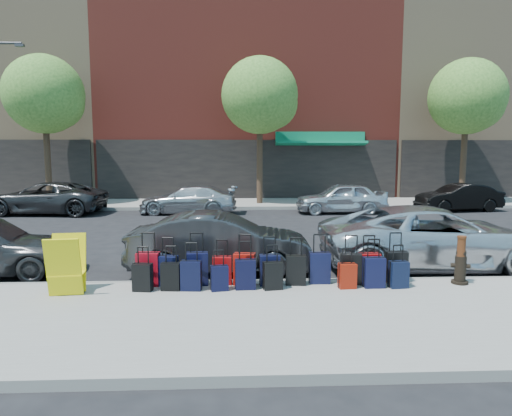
{
  "coord_description": "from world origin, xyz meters",
  "views": [
    {
      "loc": [
        -0.7,
        -13.57,
        2.77
      ],
      "look_at": [
        -0.17,
        -1.5,
        1.26
      ],
      "focal_mm": 32.0,
      "sensor_mm": 36.0,
      "label": 1
    }
  ],
  "objects_px": {
    "fire_hydrant": "(460,267)",
    "car_far_2": "(341,198)",
    "bollard": "(461,259)",
    "car_far_3": "(459,198)",
    "tree_right": "(470,99)",
    "display_rack": "(66,266)",
    "car_far_1": "(188,200)",
    "tree_center": "(263,98)",
    "car_near_1": "(220,243)",
    "suitcase_front_5": "(270,270)",
    "car_near_2": "(433,237)",
    "car_far_0": "(46,198)",
    "tree_left": "(47,97)"
  },
  "relations": [
    {
      "from": "fire_hydrant",
      "to": "car_far_2",
      "type": "bearing_deg",
      "value": 108.79
    },
    {
      "from": "bollard",
      "to": "car_far_2",
      "type": "xyz_separation_m",
      "value": [
        0.28,
        11.55,
        0.04
      ]
    },
    {
      "from": "car_far_3",
      "to": "tree_right",
      "type": "bearing_deg",
      "value": 140.47
    },
    {
      "from": "display_rack",
      "to": "car_far_1",
      "type": "relative_size",
      "value": 0.25
    },
    {
      "from": "tree_center",
      "to": "car_near_1",
      "type": "height_order",
      "value": "tree_center"
    },
    {
      "from": "suitcase_front_5",
      "to": "fire_hydrant",
      "type": "height_order",
      "value": "suitcase_front_5"
    },
    {
      "from": "bollard",
      "to": "car_near_2",
      "type": "bearing_deg",
      "value": 82.6
    },
    {
      "from": "car_far_1",
      "to": "car_far_2",
      "type": "bearing_deg",
      "value": 93.96
    },
    {
      "from": "tree_right",
      "to": "display_rack",
      "type": "bearing_deg",
      "value": -135.39
    },
    {
      "from": "bollard",
      "to": "car_far_0",
      "type": "relative_size",
      "value": 0.19
    },
    {
      "from": "car_far_2",
      "to": "car_far_3",
      "type": "xyz_separation_m",
      "value": [
        5.62,
        0.43,
        -0.05
      ]
    },
    {
      "from": "tree_right",
      "to": "fire_hydrant",
      "type": "bearing_deg",
      "value": -117.14
    },
    {
      "from": "tree_right",
      "to": "car_far_2",
      "type": "relative_size",
      "value": 1.8
    },
    {
      "from": "display_rack",
      "to": "car_near_2",
      "type": "xyz_separation_m",
      "value": [
        7.79,
        2.15,
        0.05
      ]
    },
    {
      "from": "car_far_3",
      "to": "car_near_2",
      "type": "bearing_deg",
      "value": -37.02
    },
    {
      "from": "suitcase_front_5",
      "to": "car_far_2",
      "type": "relative_size",
      "value": 0.24
    },
    {
      "from": "tree_left",
      "to": "bollard",
      "type": "distance_m",
      "value": 20.39
    },
    {
      "from": "tree_center",
      "to": "display_rack",
      "type": "relative_size",
      "value": 6.7
    },
    {
      "from": "suitcase_front_5",
      "to": "car_near_2",
      "type": "bearing_deg",
      "value": 22.21
    },
    {
      "from": "car_far_2",
      "to": "car_far_3",
      "type": "height_order",
      "value": "car_far_2"
    },
    {
      "from": "tree_left",
      "to": "tree_center",
      "type": "distance_m",
      "value": 10.5
    },
    {
      "from": "suitcase_front_5",
      "to": "bollard",
      "type": "bearing_deg",
      "value": -2.56
    },
    {
      "from": "tree_left",
      "to": "tree_center",
      "type": "xyz_separation_m",
      "value": [
        10.5,
        0.0,
        0.0
      ]
    },
    {
      "from": "car_near_1",
      "to": "car_far_0",
      "type": "height_order",
      "value": "car_far_0"
    },
    {
      "from": "fire_hydrant",
      "to": "car_far_3",
      "type": "bearing_deg",
      "value": 83.92
    },
    {
      "from": "display_rack",
      "to": "car_far_2",
      "type": "bearing_deg",
      "value": 50.5
    },
    {
      "from": "bollard",
      "to": "car_near_1",
      "type": "distance_m",
      "value": 5.07
    },
    {
      "from": "fire_hydrant",
      "to": "car_near_2",
      "type": "distance_m",
      "value": 1.84
    },
    {
      "from": "fire_hydrant",
      "to": "car_far_1",
      "type": "distance_m",
      "value": 13.35
    },
    {
      "from": "tree_left",
      "to": "fire_hydrant",
      "type": "relative_size",
      "value": 10.07
    },
    {
      "from": "tree_center",
      "to": "tree_left",
      "type": "bearing_deg",
      "value": 180.0
    },
    {
      "from": "car_near_2",
      "to": "tree_right",
      "type": "bearing_deg",
      "value": -28.84
    },
    {
      "from": "tree_right",
      "to": "car_far_3",
      "type": "height_order",
      "value": "tree_right"
    },
    {
      "from": "tree_center",
      "to": "suitcase_front_5",
      "type": "height_order",
      "value": "tree_center"
    },
    {
      "from": "car_far_3",
      "to": "car_far_1",
      "type": "bearing_deg",
      "value": -96.32
    },
    {
      "from": "car_near_1",
      "to": "fire_hydrant",
      "type": "bearing_deg",
      "value": -106.83
    },
    {
      "from": "tree_right",
      "to": "car_near_2",
      "type": "xyz_separation_m",
      "value": [
        -7.17,
        -12.61,
        -4.67
      ]
    },
    {
      "from": "suitcase_front_5",
      "to": "car_far_1",
      "type": "bearing_deg",
      "value": 102.43
    },
    {
      "from": "tree_center",
      "to": "car_near_2",
      "type": "xyz_separation_m",
      "value": [
        3.33,
        -12.61,
        -4.67
      ]
    },
    {
      "from": "tree_left",
      "to": "tree_right",
      "type": "relative_size",
      "value": 1.0
    },
    {
      "from": "tree_center",
      "to": "car_far_3",
      "type": "distance_m",
      "value": 10.47
    },
    {
      "from": "suitcase_front_5",
      "to": "bollard",
      "type": "height_order",
      "value": "same"
    },
    {
      "from": "suitcase_front_5",
      "to": "fire_hydrant",
      "type": "xyz_separation_m",
      "value": [
        3.8,
        -0.07,
        0.03
      ]
    },
    {
      "from": "car_far_3",
      "to": "fire_hydrant",
      "type": "bearing_deg",
      "value": -34.07
    },
    {
      "from": "bollard",
      "to": "display_rack",
      "type": "height_order",
      "value": "display_rack"
    },
    {
      "from": "tree_right",
      "to": "display_rack",
      "type": "xyz_separation_m",
      "value": [
        -14.96,
        -14.76,
        -4.73
      ]
    },
    {
      "from": "tree_right",
      "to": "car_near_1",
      "type": "height_order",
      "value": "tree_right"
    },
    {
      "from": "tree_left",
      "to": "fire_hydrant",
      "type": "bearing_deg",
      "value": -46.65
    },
    {
      "from": "bollard",
      "to": "car_far_3",
      "type": "bearing_deg",
      "value": 63.81
    },
    {
      "from": "tree_center",
      "to": "display_rack",
      "type": "xyz_separation_m",
      "value": [
        -4.46,
        -14.76,
        -4.73
      ]
    }
  ]
}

